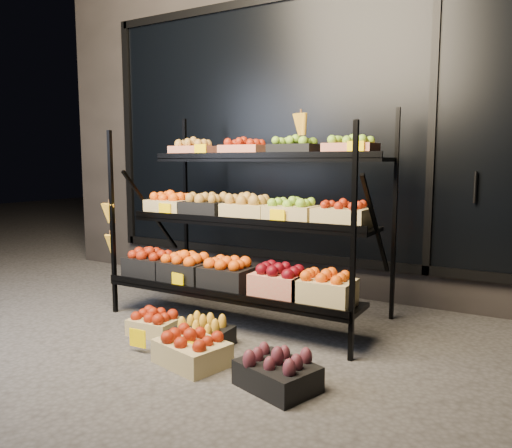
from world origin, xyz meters
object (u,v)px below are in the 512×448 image
Objects in this scene: display_rack at (244,221)px; floor_crate_midright at (192,349)px; floor_crate_left at (154,323)px; floor_crate_midleft at (203,333)px.

floor_crate_midright is at bearing -77.85° from display_rack.
display_rack is 4.44× the size of floor_crate_midright.
floor_crate_left is at bearing -118.37° from display_rack.
floor_crate_midright is at bearing -69.45° from floor_crate_midleft.
floor_crate_midright is (0.21, -0.97, -0.69)m from display_rack.
display_rack is at bearing 116.27° from floor_crate_midright.
floor_crate_midright is (0.57, -0.30, 0.02)m from floor_crate_left.
floor_crate_left is at bearing 166.36° from floor_crate_midright.
floor_crate_midright is at bearing -31.17° from floor_crate_left.
floor_crate_midleft is (0.44, -0.01, 0.01)m from floor_crate_left.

